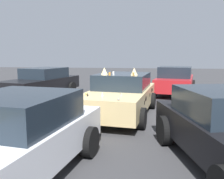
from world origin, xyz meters
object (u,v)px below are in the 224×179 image
Objects in this scene: art_car_decorated at (121,94)px; parked_sedan_far_right at (175,81)px; parked_sedan_behind_right at (11,138)px; parked_sedan_row_back_center at (43,82)px.

art_car_decorated reaches higher than parked_sedan_far_right.
parked_sedan_behind_right is (-4.63, 1.36, -0.01)m from art_car_decorated.
art_car_decorated reaches higher than parked_sedan_row_back_center.
art_car_decorated is 0.97× the size of parked_sedan_row_back_center.
parked_sedan_row_back_center is at bearing -120.00° from art_car_decorated.
art_car_decorated is at bearing 171.50° from parked_sedan_behind_right.
parked_sedan_far_right reaches higher than parked_sedan_row_back_center.
art_car_decorated is at bearing 66.64° from parked_sedan_row_back_center.
parked_sedan_behind_right is at bearing 169.64° from parked_sedan_far_right.
parked_sedan_row_back_center is 1.11× the size of parked_sedan_behind_right.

